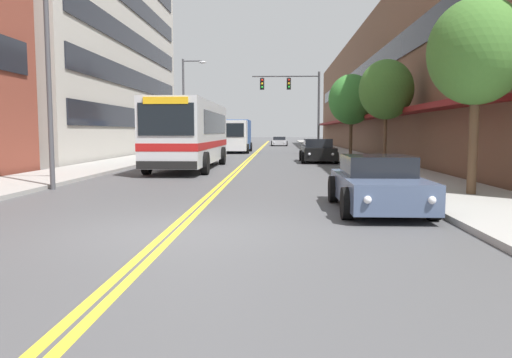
{
  "coord_description": "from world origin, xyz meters",
  "views": [
    {
      "loc": [
        1.97,
        -9.12,
        1.87
      ],
      "look_at": [
        0.36,
        26.48,
        -1.53
      ],
      "focal_mm": 35.0,
      "sensor_mm": 36.0,
      "label": 1
    }
  ],
  "objects_px": {
    "car_black_parked_right_mid": "(318,151)",
    "street_lamp_left_near": "(56,22)",
    "street_tree_right_mid": "(386,90)",
    "car_silver_moving_lead": "(279,141)",
    "car_charcoal_parked_left_near": "(200,147)",
    "street_tree_right_far": "(351,100)",
    "box_truck": "(235,135)",
    "street_tree_right_near": "(477,52)",
    "city_bus": "(191,132)",
    "traffic_signal_mast": "(296,96)",
    "car_slate_blue_parked_right_foreground": "(378,184)",
    "street_lamp_left_far": "(187,99)"
  },
  "relations": [
    {
      "from": "car_black_parked_right_mid",
      "to": "street_tree_right_mid",
      "type": "height_order",
      "value": "street_tree_right_mid"
    },
    {
      "from": "street_lamp_left_near",
      "to": "car_slate_blue_parked_right_foreground",
      "type": "bearing_deg",
      "value": -21.92
    },
    {
      "from": "car_black_parked_right_mid",
      "to": "car_slate_blue_parked_right_foreground",
      "type": "bearing_deg",
      "value": -90.16
    },
    {
      "from": "car_charcoal_parked_left_near",
      "to": "car_silver_moving_lead",
      "type": "height_order",
      "value": "car_charcoal_parked_left_near"
    },
    {
      "from": "car_charcoal_parked_left_near",
      "to": "street_tree_right_far",
      "type": "height_order",
      "value": "street_tree_right_far"
    },
    {
      "from": "city_bus",
      "to": "car_black_parked_right_mid",
      "type": "height_order",
      "value": "city_bus"
    },
    {
      "from": "street_tree_right_near",
      "to": "street_tree_right_far",
      "type": "relative_size",
      "value": 0.92
    },
    {
      "from": "car_slate_blue_parked_right_foreground",
      "to": "street_tree_right_mid",
      "type": "xyz_separation_m",
      "value": [
        2.92,
        13.15,
        3.3
      ]
    },
    {
      "from": "street_tree_right_near",
      "to": "city_bus",
      "type": "bearing_deg",
      "value": 131.5
    },
    {
      "from": "car_silver_moving_lead",
      "to": "city_bus",
      "type": "bearing_deg",
      "value": -96.37
    },
    {
      "from": "car_black_parked_right_mid",
      "to": "car_charcoal_parked_left_near",
      "type": "bearing_deg",
      "value": 133.12
    },
    {
      "from": "car_silver_moving_lead",
      "to": "street_lamp_left_far",
      "type": "relative_size",
      "value": 0.65
    },
    {
      "from": "street_tree_right_mid",
      "to": "car_charcoal_parked_left_near",
      "type": "bearing_deg",
      "value": 127.77
    },
    {
      "from": "car_charcoal_parked_left_near",
      "to": "street_tree_right_mid",
      "type": "xyz_separation_m",
      "value": [
        11.65,
        -15.03,
        3.29
      ]
    },
    {
      "from": "street_tree_right_far",
      "to": "city_bus",
      "type": "bearing_deg",
      "value": -131.38
    },
    {
      "from": "box_truck",
      "to": "street_tree_right_far",
      "type": "xyz_separation_m",
      "value": [
        9.05,
        -8.42,
        2.59
      ]
    },
    {
      "from": "car_slate_blue_parked_right_foreground",
      "to": "car_black_parked_right_mid",
      "type": "bearing_deg",
      "value": 89.84
    },
    {
      "from": "car_silver_moving_lead",
      "to": "traffic_signal_mast",
      "type": "relative_size",
      "value": 0.71
    },
    {
      "from": "car_slate_blue_parked_right_foreground",
      "to": "car_black_parked_right_mid",
      "type": "distance_m",
      "value": 18.8
    },
    {
      "from": "box_truck",
      "to": "street_tree_right_far",
      "type": "height_order",
      "value": "street_tree_right_far"
    },
    {
      "from": "traffic_signal_mast",
      "to": "street_tree_right_far",
      "type": "relative_size",
      "value": 1.15
    },
    {
      "from": "car_charcoal_parked_left_near",
      "to": "street_lamp_left_near",
      "type": "bearing_deg",
      "value": -91.43
    },
    {
      "from": "car_charcoal_parked_left_near",
      "to": "street_tree_right_near",
      "type": "height_order",
      "value": "street_tree_right_near"
    },
    {
      "from": "street_tree_right_mid",
      "to": "car_silver_moving_lead",
      "type": "bearing_deg",
      "value": 97.24
    },
    {
      "from": "car_black_parked_right_mid",
      "to": "street_lamp_left_near",
      "type": "distance_m",
      "value": 18.33
    },
    {
      "from": "car_slate_blue_parked_right_foreground",
      "to": "box_truck",
      "type": "bearing_deg",
      "value": 100.86
    },
    {
      "from": "street_tree_right_near",
      "to": "street_tree_right_far",
      "type": "distance_m",
      "value": 22.01
    },
    {
      "from": "box_truck",
      "to": "street_tree_right_mid",
      "type": "relative_size",
      "value": 1.31
    },
    {
      "from": "car_slate_blue_parked_right_foreground",
      "to": "street_tree_right_near",
      "type": "xyz_separation_m",
      "value": [
        3.02,
        2.16,
        3.4
      ]
    },
    {
      "from": "city_bus",
      "to": "car_silver_moving_lead",
      "type": "distance_m",
      "value": 40.97
    },
    {
      "from": "car_charcoal_parked_left_near",
      "to": "car_silver_moving_lead",
      "type": "bearing_deg",
      "value": 75.93
    },
    {
      "from": "box_truck",
      "to": "car_black_parked_right_mid",
      "type": "bearing_deg",
      "value": -65.42
    },
    {
      "from": "city_bus",
      "to": "street_tree_right_near",
      "type": "bearing_deg",
      "value": -48.5
    },
    {
      "from": "city_bus",
      "to": "box_truck",
      "type": "distance_m",
      "value": 19.34
    },
    {
      "from": "car_black_parked_right_mid",
      "to": "car_silver_moving_lead",
      "type": "xyz_separation_m",
      "value": [
        -2.32,
        35.16,
        -0.1
      ]
    },
    {
      "from": "street_lamp_left_near",
      "to": "street_lamp_left_far",
      "type": "distance_m",
      "value": 22.52
    },
    {
      "from": "street_tree_right_near",
      "to": "street_tree_right_mid",
      "type": "xyz_separation_m",
      "value": [
        -0.1,
        10.99,
        -0.1
      ]
    },
    {
      "from": "traffic_signal_mast",
      "to": "street_tree_right_near",
      "type": "relative_size",
      "value": 1.24
    },
    {
      "from": "car_charcoal_parked_left_near",
      "to": "street_tree_right_mid",
      "type": "distance_m",
      "value": 19.3
    },
    {
      "from": "car_charcoal_parked_left_near",
      "to": "car_slate_blue_parked_right_foreground",
      "type": "xyz_separation_m",
      "value": [
        8.73,
        -28.19,
        -0.01
      ]
    },
    {
      "from": "car_charcoal_parked_left_near",
      "to": "street_lamp_left_near",
      "type": "relative_size",
      "value": 0.52
    },
    {
      "from": "car_black_parked_right_mid",
      "to": "street_tree_right_far",
      "type": "bearing_deg",
      "value": 62.91
    },
    {
      "from": "street_tree_right_near",
      "to": "street_lamp_left_near",
      "type": "bearing_deg",
      "value": 172.62
    },
    {
      "from": "car_charcoal_parked_left_near",
      "to": "street_tree_right_far",
      "type": "xyz_separation_m",
      "value": [
        11.53,
        -4.01,
        3.51
      ]
    },
    {
      "from": "car_charcoal_parked_left_near",
      "to": "car_slate_blue_parked_right_foreground",
      "type": "height_order",
      "value": "car_charcoal_parked_left_near"
    },
    {
      "from": "box_truck",
      "to": "street_lamp_left_near",
      "type": "xyz_separation_m",
      "value": [
        -3.09,
        -28.84,
        3.73
      ]
    },
    {
      "from": "street_lamp_left_near",
      "to": "street_tree_right_mid",
      "type": "distance_m",
      "value": 15.5
    },
    {
      "from": "car_silver_moving_lead",
      "to": "street_tree_right_mid",
      "type": "relative_size",
      "value": 0.91
    },
    {
      "from": "car_black_parked_right_mid",
      "to": "street_tree_right_near",
      "type": "bearing_deg",
      "value": -79.91
    },
    {
      "from": "car_slate_blue_parked_right_foreground",
      "to": "box_truck",
      "type": "height_order",
      "value": "box_truck"
    }
  ]
}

